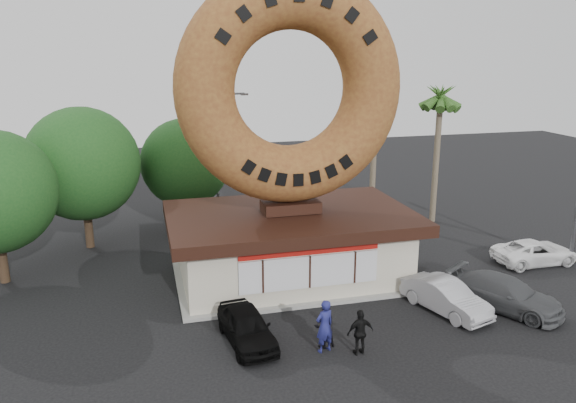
{
  "coord_description": "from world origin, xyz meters",
  "views": [
    {
      "loc": [
        -6.43,
        -17.85,
        10.56
      ],
      "look_at": [
        -0.65,
        4.0,
        4.35
      ],
      "focal_mm": 35.0,
      "sensor_mm": 36.0,
      "label": 1
    }
  ],
  "objects_px": {
    "person_center": "(324,326)",
    "car_silver": "(446,297)",
    "car_white": "(535,252)",
    "street_lamp": "(219,151)",
    "car_grey": "(505,294)",
    "person_right": "(360,332)",
    "donut_shop": "(291,243)",
    "person_left": "(325,326)",
    "giant_donut": "(291,89)",
    "car_black": "(247,326)"
  },
  "relations": [
    {
      "from": "donut_shop",
      "to": "car_grey",
      "type": "xyz_separation_m",
      "value": [
        7.79,
        -5.38,
        -1.08
      ]
    },
    {
      "from": "donut_shop",
      "to": "person_left",
      "type": "bearing_deg",
      "value": -94.68
    },
    {
      "from": "street_lamp",
      "to": "person_right",
      "type": "xyz_separation_m",
      "value": [
        2.48,
        -17.21,
        -3.63
      ]
    },
    {
      "from": "giant_donut",
      "to": "car_black",
      "type": "relative_size",
      "value": 2.65
    },
    {
      "from": "street_lamp",
      "to": "person_center",
      "type": "distance_m",
      "value": 16.85
    },
    {
      "from": "person_left",
      "to": "person_right",
      "type": "height_order",
      "value": "person_left"
    },
    {
      "from": "giant_donut",
      "to": "person_center",
      "type": "relative_size",
      "value": 6.17
    },
    {
      "from": "car_grey",
      "to": "person_right",
      "type": "bearing_deg",
      "value": 162.02
    },
    {
      "from": "donut_shop",
      "to": "street_lamp",
      "type": "height_order",
      "value": "street_lamp"
    },
    {
      "from": "donut_shop",
      "to": "car_white",
      "type": "distance_m",
      "value": 12.58
    },
    {
      "from": "person_right",
      "to": "car_grey",
      "type": "xyz_separation_m",
      "value": [
        7.17,
        1.82,
        -0.17
      ]
    },
    {
      "from": "person_center",
      "to": "car_silver",
      "type": "height_order",
      "value": "person_center"
    },
    {
      "from": "donut_shop",
      "to": "person_center",
      "type": "relative_size",
      "value": 6.87
    },
    {
      "from": "person_center",
      "to": "car_silver",
      "type": "bearing_deg",
      "value": -173.77
    },
    {
      "from": "street_lamp",
      "to": "car_grey",
      "type": "xyz_separation_m",
      "value": [
        9.65,
        -15.39,
        -3.8
      ]
    },
    {
      "from": "person_right",
      "to": "car_silver",
      "type": "height_order",
      "value": "person_right"
    },
    {
      "from": "person_center",
      "to": "car_black",
      "type": "relative_size",
      "value": 0.43
    },
    {
      "from": "car_black",
      "to": "person_center",
      "type": "bearing_deg",
      "value": -26.96
    },
    {
      "from": "donut_shop",
      "to": "giant_donut",
      "type": "height_order",
      "value": "giant_donut"
    },
    {
      "from": "person_left",
      "to": "car_silver",
      "type": "bearing_deg",
      "value": 178.46
    },
    {
      "from": "giant_donut",
      "to": "street_lamp",
      "type": "relative_size",
      "value": 1.26
    },
    {
      "from": "street_lamp",
      "to": "car_grey",
      "type": "distance_m",
      "value": 18.56
    },
    {
      "from": "giant_donut",
      "to": "car_silver",
      "type": "bearing_deg",
      "value": -43.3
    },
    {
      "from": "person_right",
      "to": "car_silver",
      "type": "bearing_deg",
      "value": -158.6
    },
    {
      "from": "street_lamp",
      "to": "person_center",
      "type": "bearing_deg",
      "value": -85.05
    },
    {
      "from": "donut_shop",
      "to": "person_right",
      "type": "xyz_separation_m",
      "value": [
        0.62,
        -7.19,
        -0.91
      ]
    },
    {
      "from": "person_center",
      "to": "car_white",
      "type": "xyz_separation_m",
      "value": [
        12.89,
        5.08,
        -0.22
      ]
    },
    {
      "from": "donut_shop",
      "to": "giant_donut",
      "type": "distance_m",
      "value": 7.07
    },
    {
      "from": "car_black",
      "to": "car_grey",
      "type": "distance_m",
      "value": 10.91
    },
    {
      "from": "giant_donut",
      "to": "person_center",
      "type": "xyz_separation_m",
      "value": [
        -0.44,
        -6.38,
        -8.02
      ]
    },
    {
      "from": "donut_shop",
      "to": "car_grey",
      "type": "distance_m",
      "value": 9.53
    },
    {
      "from": "person_center",
      "to": "car_grey",
      "type": "xyz_separation_m",
      "value": [
        8.23,
        0.99,
        -0.13
      ]
    },
    {
      "from": "donut_shop",
      "to": "car_silver",
      "type": "bearing_deg",
      "value": -43.21
    },
    {
      "from": "giant_donut",
      "to": "car_grey",
      "type": "xyz_separation_m",
      "value": [
        7.79,
        -5.39,
        -8.15
      ]
    },
    {
      "from": "donut_shop",
      "to": "car_white",
      "type": "xyz_separation_m",
      "value": [
        12.46,
        -1.29,
        -1.17
      ]
    },
    {
      "from": "giant_donut",
      "to": "car_grey",
      "type": "distance_m",
      "value": 12.5
    },
    {
      "from": "donut_shop",
      "to": "person_left",
      "type": "xyz_separation_m",
      "value": [
        -0.55,
        -6.69,
        -0.77
      ]
    },
    {
      "from": "giant_donut",
      "to": "car_silver",
      "type": "relative_size",
      "value": 2.51
    },
    {
      "from": "giant_donut",
      "to": "car_black",
      "type": "xyz_separation_m",
      "value": [
        -3.12,
        -5.39,
        -8.19
      ]
    },
    {
      "from": "car_silver",
      "to": "person_right",
      "type": "bearing_deg",
      "value": -171.93
    },
    {
      "from": "street_lamp",
      "to": "person_left",
      "type": "height_order",
      "value": "street_lamp"
    },
    {
      "from": "giant_donut",
      "to": "car_white",
      "type": "xyz_separation_m",
      "value": [
        12.46,
        -1.3,
        -8.24
      ]
    },
    {
      "from": "person_left",
      "to": "car_grey",
      "type": "height_order",
      "value": "person_left"
    },
    {
      "from": "car_black",
      "to": "car_silver",
      "type": "height_order",
      "value": "car_silver"
    },
    {
      "from": "street_lamp",
      "to": "person_center",
      "type": "height_order",
      "value": "street_lamp"
    },
    {
      "from": "car_white",
      "to": "street_lamp",
      "type": "bearing_deg",
      "value": 51.8
    },
    {
      "from": "person_center",
      "to": "person_right",
      "type": "bearing_deg",
      "value": 134.44
    },
    {
      "from": "person_right",
      "to": "car_black",
      "type": "distance_m",
      "value": 4.16
    },
    {
      "from": "giant_donut",
      "to": "person_left",
      "type": "height_order",
      "value": "giant_donut"
    },
    {
      "from": "giant_donut",
      "to": "person_right",
      "type": "bearing_deg",
      "value": -85.09
    }
  ]
}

